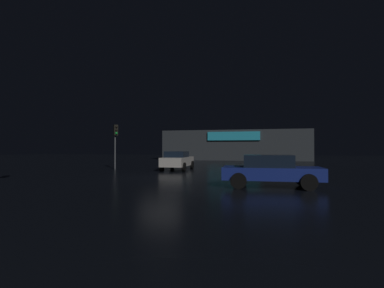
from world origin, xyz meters
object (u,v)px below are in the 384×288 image
object	(u,v)px
traffic_signal_opposite	(116,136)
car_far	(271,170)
car_near	(177,160)
store_building	(236,145)

from	to	relation	value
traffic_signal_opposite	car_far	distance (m)	15.24
traffic_signal_opposite	car_near	xyz separation A→B (m)	(5.25, 0.52, -2.04)
store_building	car_far	size ratio (longest dim) A/B	4.79
store_building	car_far	xyz separation A→B (m)	(4.76, -32.60, -1.44)
store_building	traffic_signal_opposite	xyz separation A→B (m)	(-7.69, -24.05, 0.62)
car_near	car_far	xyz separation A→B (m)	(7.20, -9.07, -0.02)
traffic_signal_opposite	car_far	bearing A→B (deg)	-34.48
traffic_signal_opposite	car_near	distance (m)	5.66
traffic_signal_opposite	car_far	size ratio (longest dim) A/B	0.83
traffic_signal_opposite	car_far	xyz separation A→B (m)	(12.45, -8.55, -2.06)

